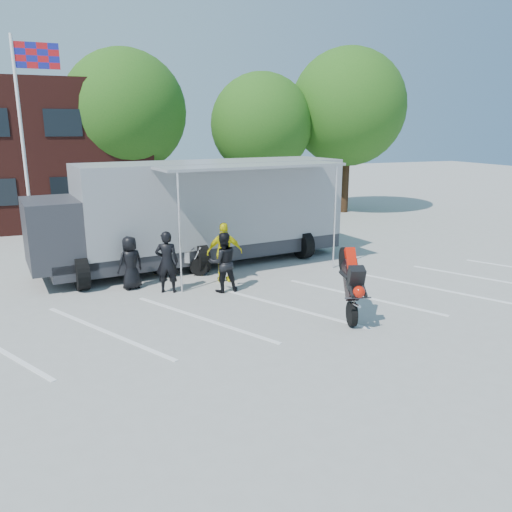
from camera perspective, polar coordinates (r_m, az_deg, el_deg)
ground at (r=12.86m, az=4.64°, el=-7.36°), size 100.00×100.00×0.00m
parking_bay_lines at (r=13.70m, az=2.82°, el=-5.91°), size 18.09×13.33×0.01m
flagpole at (r=20.76m, az=-24.63°, el=13.95°), size 1.61×0.12×8.00m
tree_left at (r=26.94m, az=-14.74°, el=15.65°), size 6.12×6.12×8.64m
tree_mid at (r=27.70m, az=0.62°, el=14.77°), size 5.44×5.44×7.68m
tree_right at (r=29.51m, az=10.45°, el=16.33°), size 6.46×6.46×9.12m
transporter_truck at (r=18.22m, az=-6.15°, el=-0.83°), size 12.05×6.92×3.64m
parked_motorcycle at (r=16.89m, az=-8.77°, el=-2.14°), size 2.10×1.54×1.06m
stunt_bike_rider at (r=13.29m, az=10.06°, el=-6.81°), size 1.27×1.90×2.04m
spectator_leather_a at (r=15.53m, az=-14.16°, el=-0.75°), size 0.93×0.76×1.63m
spectator_leather_b at (r=14.94m, az=-10.15°, el=-0.67°), size 0.79×0.64×1.86m
spectator_leather_c at (r=14.82m, az=-3.79°, el=-0.72°), size 0.91×0.73×1.80m
spectator_hivis at (r=15.76m, az=-3.60°, el=0.40°), size 1.19×0.68×1.91m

